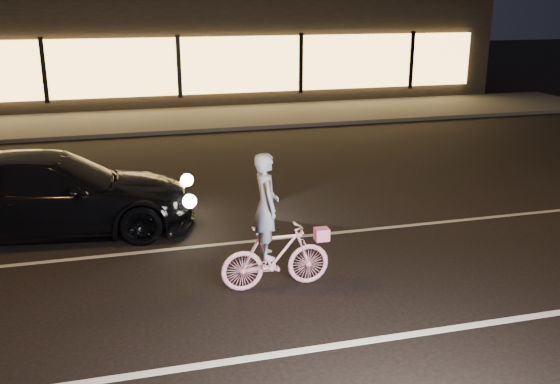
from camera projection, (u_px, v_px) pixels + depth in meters
name	position (u px, v px, depth m)	size (l,w,h in m)	color
ground	(301.00, 291.00, 8.81)	(90.00, 90.00, 0.00)	black
lane_stripe_near	(337.00, 345.00, 7.43)	(60.00, 0.12, 0.01)	silver
lane_stripe_far	(267.00, 240.00, 10.66)	(60.00, 0.10, 0.01)	gray
sidewalk	(187.00, 119.00, 20.77)	(30.00, 4.00, 0.12)	#383533
storefront	(167.00, 43.00, 25.63)	(25.40, 8.42, 4.20)	black
cyclist	(273.00, 241.00, 8.71)	(1.58, 0.54, 1.99)	#F64680
sedan	(51.00, 194.00, 10.79)	(5.07, 2.43, 1.42)	black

